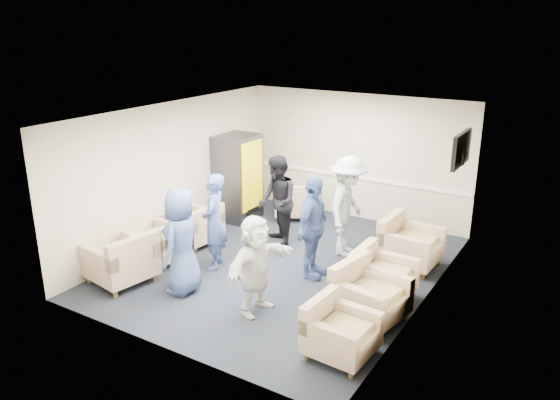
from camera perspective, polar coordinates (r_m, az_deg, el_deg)
The scene contains 25 objects.
floor at distance 9.73m, azimuth 0.38°, elevation -6.86°, with size 6.00×6.00×0.00m, color black.
ceiling at distance 8.91m, azimuth 0.42°, elevation 9.03°, with size 6.00×6.00×0.00m, color silver.
back_wall at distance 11.81m, azimuth 7.98°, elevation 4.50°, with size 5.00×0.02×2.70m, color beige.
front_wall at distance 7.00m, azimuth -12.49°, elevation -5.65°, with size 5.00×0.02×2.70m, color beige.
left_wall at distance 10.69m, azimuth -11.16°, elevation 2.85°, with size 0.02×6.00×2.70m, color beige.
right_wall at distance 8.29m, azimuth 15.36°, elevation -2.04°, with size 0.02×6.00×2.70m, color beige.
chair_rail at distance 11.90m, azimuth 7.85°, elevation 2.38°, with size 4.98×0.04×0.06m, color white.
tv at distance 9.79m, azimuth 18.42°, elevation 5.04°, with size 0.10×1.00×0.58m.
armchair_left_near at distance 9.33m, azimuth -16.08°, elevation -6.25°, with size 1.08×1.08×0.75m.
armchair_left_mid at distance 10.02m, azimuth -12.04°, elevation -4.42°, with size 0.86×0.86×0.67m.
armchair_left_far at distance 10.64m, azimuth -8.70°, elevation -2.84°, with size 0.92×0.92×0.67m.
armchair_right_near at distance 7.24m, azimuth 6.04°, elevation -13.65°, with size 0.85×0.85×0.64m.
armchair_right_midnear at distance 8.06m, azimuth 9.05°, elevation -9.93°, with size 1.04×1.04×0.72m.
armchair_right_midfar at distance 8.65m, azimuth 10.37°, elevation -8.04°, with size 0.87×0.87×0.69m.
armchair_right_far at distance 9.85m, azimuth 13.15°, elevation -4.67°, with size 0.97×0.97×0.75m.
armchair_corner at distance 11.89m, azimuth 1.52°, elevation -0.31°, with size 1.16×1.16×0.68m.
vending_machine at distance 11.72m, azimuth -4.40°, elevation 2.36°, with size 0.75×0.87×1.84m.
backpack at distance 10.06m, azimuth -9.94°, elevation -4.65°, with size 0.35×0.31×0.50m.
pillow at distance 9.27m, azimuth -16.20°, elevation -5.17°, with size 0.42×0.32×0.12m, color beige.
person_front_left at distance 8.67m, azimuth -10.26°, elevation -4.26°, with size 0.84×0.54×1.71m, color #394E8A.
person_mid_left at distance 9.42m, azimuth -6.92°, elevation -2.26°, with size 0.62×0.41×1.70m, color #394E8A.
person_back_left at distance 10.29m, azimuth -0.28°, elevation -0.16°, with size 0.85×0.66×1.75m, color black.
person_back_right at distance 9.93m, azimuth 7.07°, elevation -0.68°, with size 1.20×0.69×1.86m, color silver.
person_mid_right at distance 9.02m, azimuth 3.43°, elevation -2.91°, with size 1.03×0.43×1.76m, color #394E8A.
person_front_right at distance 7.99m, azimuth -2.54°, elevation -6.78°, with size 1.40×0.45×1.51m, color silver.
Camera 1 is at (4.55, -7.53, 4.16)m, focal length 35.00 mm.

